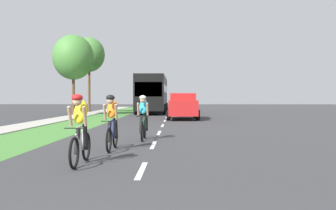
{
  "coord_description": "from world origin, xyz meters",
  "views": [
    {
      "loc": [
        0.7,
        -1.48,
        1.5
      ],
      "look_at": [
        0.19,
        22.99,
        1.0
      ],
      "focal_mm": 39.0,
      "sensor_mm": 36.0,
      "label": 1
    }
  ],
  "objects_px": {
    "cyclist_lead": "(80,129)",
    "street_tree_near": "(73,57)",
    "cyclist_distant": "(143,117)",
    "cyclist_trailing": "(112,122)",
    "bus_black": "(153,93)",
    "suv_red": "(183,106)",
    "street_tree_far": "(89,55)"
  },
  "relations": [
    {
      "from": "cyclist_lead",
      "to": "cyclist_trailing",
      "type": "xyz_separation_m",
      "value": [
        0.31,
        2.26,
        0.0
      ]
    },
    {
      "from": "bus_black",
      "to": "street_tree_near",
      "type": "height_order",
      "value": "street_tree_near"
    },
    {
      "from": "cyclist_trailing",
      "to": "bus_black",
      "type": "xyz_separation_m",
      "value": [
        -0.42,
        25.21,
        1.17
      ]
    },
    {
      "from": "suv_red",
      "to": "cyclist_lead",
      "type": "bearing_deg",
      "value": -98.66
    },
    {
      "from": "cyclist_trailing",
      "to": "street_tree_far",
      "type": "xyz_separation_m",
      "value": [
        -6.89,
        26.21,
        4.98
      ]
    },
    {
      "from": "cyclist_trailing",
      "to": "suv_red",
      "type": "height_order",
      "value": "suv_red"
    },
    {
      "from": "cyclist_lead",
      "to": "cyclist_distant",
      "type": "bearing_deg",
      "value": 78.33
    },
    {
      "from": "cyclist_distant",
      "to": "street_tree_far",
      "type": "bearing_deg",
      "value": 107.71
    },
    {
      "from": "cyclist_lead",
      "to": "cyclist_distant",
      "type": "xyz_separation_m",
      "value": [
        0.99,
        4.78,
        0.0
      ]
    },
    {
      "from": "bus_black",
      "to": "street_tree_near",
      "type": "bearing_deg",
      "value": -142.5
    },
    {
      "from": "cyclist_lead",
      "to": "cyclist_distant",
      "type": "relative_size",
      "value": 1.0
    },
    {
      "from": "street_tree_near",
      "to": "street_tree_far",
      "type": "height_order",
      "value": "street_tree_far"
    },
    {
      "from": "street_tree_near",
      "to": "street_tree_far",
      "type": "distance_m",
      "value": 5.98
    },
    {
      "from": "suv_red",
      "to": "street_tree_near",
      "type": "xyz_separation_m",
      "value": [
        -9.13,
        5.36,
        3.94
      ]
    },
    {
      "from": "suv_red",
      "to": "street_tree_near",
      "type": "distance_m",
      "value": 11.3
    },
    {
      "from": "cyclist_lead",
      "to": "cyclist_trailing",
      "type": "distance_m",
      "value": 2.28
    },
    {
      "from": "bus_black",
      "to": "suv_red",
      "type": "bearing_deg",
      "value": -75.16
    },
    {
      "from": "suv_red",
      "to": "bus_black",
      "type": "xyz_separation_m",
      "value": [
        -2.72,
        10.28,
        1.03
      ]
    },
    {
      "from": "cyclist_trailing",
      "to": "cyclist_distant",
      "type": "distance_m",
      "value": 2.61
    },
    {
      "from": "cyclist_lead",
      "to": "street_tree_near",
      "type": "height_order",
      "value": "street_tree_near"
    },
    {
      "from": "street_tree_near",
      "to": "cyclist_lead",
      "type": "bearing_deg",
      "value": -73.9
    },
    {
      "from": "street_tree_near",
      "to": "bus_black",
      "type": "bearing_deg",
      "value": 37.5
    },
    {
      "from": "cyclist_distant",
      "to": "cyclist_lead",
      "type": "bearing_deg",
      "value": -101.67
    },
    {
      "from": "cyclist_lead",
      "to": "suv_red",
      "type": "xyz_separation_m",
      "value": [
        2.62,
        17.19,
        0.14
      ]
    },
    {
      "from": "cyclist_lead",
      "to": "street_tree_near",
      "type": "relative_size",
      "value": 0.25
    },
    {
      "from": "bus_black",
      "to": "street_tree_far",
      "type": "bearing_deg",
      "value": 171.21
    },
    {
      "from": "cyclist_distant",
      "to": "suv_red",
      "type": "height_order",
      "value": "suv_red"
    },
    {
      "from": "cyclist_trailing",
      "to": "suv_red",
      "type": "relative_size",
      "value": 0.37
    },
    {
      "from": "suv_red",
      "to": "street_tree_far",
      "type": "bearing_deg",
      "value": 129.2
    },
    {
      "from": "cyclist_lead",
      "to": "suv_red",
      "type": "relative_size",
      "value": 0.37
    },
    {
      "from": "cyclist_distant",
      "to": "street_tree_far",
      "type": "relative_size",
      "value": 0.23
    },
    {
      "from": "cyclist_distant",
      "to": "cyclist_trailing",
      "type": "bearing_deg",
      "value": -104.99
    }
  ]
}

